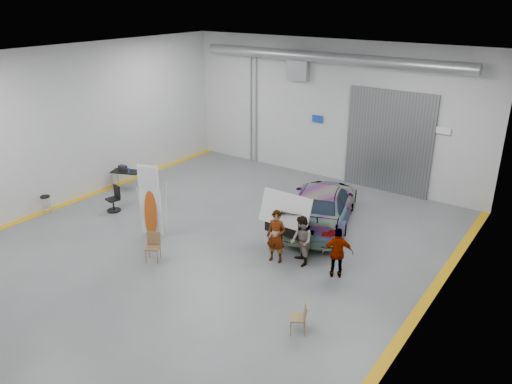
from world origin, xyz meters
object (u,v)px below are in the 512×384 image
Objects in this scene: person_c at (338,253)px; surfboard_display at (149,206)px; person_a at (276,236)px; folding_chair_near at (153,253)px; office_chair at (114,200)px; shop_stool at (46,205)px; folding_chair_far at (298,323)px; person_b at (301,241)px; work_table at (125,171)px; sedan_car at (322,204)px.

surfboard_display reaches higher than person_c.
person_a reaches higher than folding_chair_near.
person_a is 7.13m from office_chair.
office_chair reaches higher than folding_chair_near.
surfboard_display is 3.07× the size of folding_chair_near.
folding_chair_far is at bearing -2.97° from shop_stool.
person_a reaches higher than person_b.
person_c is 2.17× the size of shop_stool.
office_chair is (1.49, -1.87, -0.33)m from work_table.
office_chair is (-2.69, 0.72, -0.67)m from surfboard_display.
folding_chair_near is 6.64m from work_table.
office_chair is at bearing -26.55° from person_c.
sedan_car is at bearing 25.54° from surfboard_display.
shop_stool is (-8.81, -5.19, -0.40)m from sedan_car.
folding_chair_far is 9.72m from office_chair.
sedan_car is at bearing 11.01° from work_table.
office_chair is at bearing 124.14° from folding_chair_near.
sedan_car is 3.57m from person_c.
person_c is (2.09, -2.90, 0.02)m from sedan_car.
office_chair reaches higher than folding_chair_far.
person_c reaches higher than folding_chair_far.
office_chair is at bearing -134.83° from person_b.
office_chair is (-4.00, 1.84, 0.15)m from folding_chair_near.
shop_stool is at bearing -18.59° from person_c.
surfboard_display is (-5.14, -1.33, 0.31)m from person_b.
folding_chair_near is at bearing -4.56° from person_c.
person_b is at bearing -4.62° from surfboard_display.
folding_chair_far is at bearing -58.12° from person_a.
sedan_car is 6.31m from folding_chair_far.
surfboard_display reaches higher than shop_stool.
work_table is at bearing -146.99° from person_b.
person_c reaches higher than office_chair.
office_chair is (-6.96, -3.51, -0.32)m from sedan_car.
surfboard_display reaches higher than folding_chair_far.
surfboard_display is 1.91m from folding_chair_near.
surfboard_display reaches higher than person_a.
person_b is 1.93× the size of folding_chair_far.
sedan_car is 7.81m from office_chair.
sedan_car is at bearing 38.23° from office_chair.
sedan_car is at bearing 82.49° from person_a.
folding_chair_far reaches higher than shop_stool.
folding_chair_near is at bearing -59.91° from surfboard_display.
sedan_car reaches higher than office_chair.
person_a is 1.91× the size of folding_chair_near.
surfboard_display reaches higher than person_b.
person_a reaches higher than folding_chair_far.
shop_stool is 2.49m from office_chair.
person_c is at bearing 15.37° from office_chair.
folding_chair_near is (-3.83, -2.45, -0.51)m from person_b.
folding_chair_near is 0.91× the size of office_chair.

